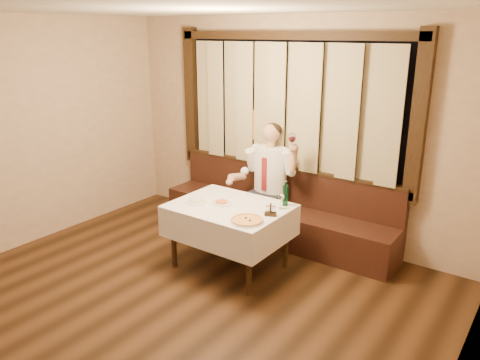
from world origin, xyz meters
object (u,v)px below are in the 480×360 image
Objects in this scene: green_bottle at (285,195)px; pizza at (247,220)px; dining_table at (230,214)px; pasta_red at (221,201)px; cruet_caddy at (271,212)px; pasta_cream at (196,200)px; banquette at (277,215)px; seated_man at (267,175)px.

pizza is at bearing -97.12° from green_bottle.
pasta_red is at bearing -176.68° from dining_table.
dining_table is at bearing 156.58° from cruet_caddy.
pizza is at bearing -9.13° from pasta_cream.
green_bottle is at bearing -53.04° from banquette.
banquette reaches higher than pizza.
banquette is at bearing 93.36° from cruet_caddy.
dining_table is at bearing -90.00° from banquette.
seated_man is (0.27, 1.07, 0.08)m from pasta_cream.
pasta_cream is at bearing -104.06° from seated_man.
seated_man is (-0.52, 1.20, 0.09)m from pizza.
pasta_cream is (-0.36, -0.14, 0.14)m from dining_table.
banquette is 23.66× the size of cruet_caddy.
cruet_caddy is (0.64, 0.01, 0.01)m from pasta_red.
seated_man is at bearing 136.10° from green_bottle.
dining_table is 9.39× the size of cruet_caddy.
green_bottle is at bearing 70.55° from cruet_caddy.
banquette is at bearing 72.62° from pasta_cream.
pasta_red is at bearing -149.13° from green_bottle.
cruet_caddy is at bearing 0.75° from dining_table.
pasta_red is at bearing -90.75° from seated_man.
green_bottle is (0.87, 0.50, 0.09)m from pasta_cream.
pasta_cream is 0.82× the size of green_bottle.
green_bottle is 0.83m from seated_man.
pasta_red is at bearing 157.01° from cruet_caddy.
pasta_red is (-0.53, 0.26, 0.02)m from pizza.
cruet_caddy is at bearing 68.69° from pizza.
pasta_red is at bearing 27.72° from pasta_cream.
pizza is 1.50× the size of pasta_red.
pasta_red reaches higher than dining_table.
cruet_caddy reaches higher than pasta_red.
cruet_caddy reaches higher than pizza.
green_bottle is at bearing 82.88° from pizza.
cruet_caddy is (0.53, 0.01, 0.15)m from dining_table.
banquette reaches higher than cruet_caddy.
pasta_red is 0.15× the size of seated_man.
dining_table is 4.47× the size of green_bottle.
pizza is 0.80m from pasta_cream.
pizza is 0.23× the size of seated_man.
cruet_caddy is at bearing 9.40° from pasta_cream.
pasta_cream is (-0.79, 0.13, 0.02)m from pizza.
pasta_red is 0.82× the size of green_bottle.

